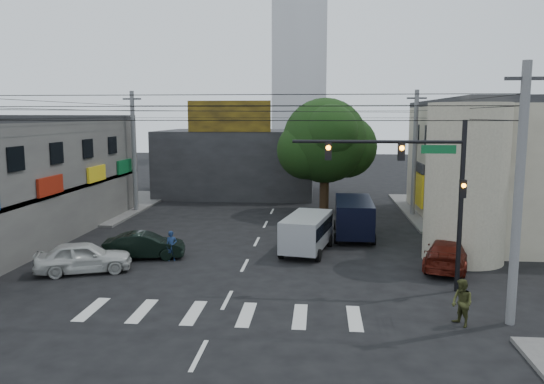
# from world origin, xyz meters

# --- Properties ---
(ground) EXTENTS (160.00, 160.00, 0.00)m
(ground) POSITION_xyz_m (0.00, 0.00, 0.00)
(ground) COLOR black
(ground) RESTS_ON ground
(sidewalk_far_left) EXTENTS (16.00, 16.00, 0.15)m
(sidewalk_far_left) POSITION_xyz_m (-18.00, 18.00, 0.07)
(sidewalk_far_left) COLOR #514F4C
(sidewalk_far_left) RESTS_ON ground
(sidewalk_far_right) EXTENTS (16.00, 16.00, 0.15)m
(sidewalk_far_right) POSITION_xyz_m (18.00, 18.00, 0.07)
(sidewalk_far_right) COLOR #514F4C
(sidewalk_far_right) RESTS_ON ground
(building_right) EXTENTS (14.00, 18.00, 8.00)m
(building_right) POSITION_xyz_m (18.00, 13.00, 4.00)
(building_right) COLOR gray
(building_right) RESTS_ON ground
(corner_column) EXTENTS (4.00, 4.00, 8.00)m
(corner_column) POSITION_xyz_m (11.00, 4.00, 4.00)
(corner_column) COLOR gray
(corner_column) RESTS_ON ground
(building_far) EXTENTS (14.00, 10.00, 6.00)m
(building_far) POSITION_xyz_m (-4.00, 26.00, 3.00)
(building_far) COLOR #232326
(building_far) RESTS_ON ground
(billboard) EXTENTS (7.00, 0.30, 2.60)m
(billboard) POSITION_xyz_m (-4.00, 21.10, 7.30)
(billboard) COLOR olive
(billboard) RESTS_ON building_far
(tower_distant) EXTENTS (9.00, 9.00, 44.00)m
(tower_distant) POSITION_xyz_m (0.00, 70.00, 22.00)
(tower_distant) COLOR silver
(tower_distant) RESTS_ON ground
(street_tree) EXTENTS (6.40, 6.40, 8.70)m
(street_tree) POSITION_xyz_m (4.00, 17.00, 5.47)
(street_tree) COLOR black
(street_tree) RESTS_ON ground
(traffic_gantry) EXTENTS (7.10, 0.35, 7.20)m
(traffic_gantry) POSITION_xyz_m (7.82, -1.00, 4.83)
(traffic_gantry) COLOR black
(traffic_gantry) RESTS_ON ground
(utility_pole_near_right) EXTENTS (0.32, 0.32, 9.20)m
(utility_pole_near_right) POSITION_xyz_m (10.50, -4.50, 4.60)
(utility_pole_near_right) COLOR #59595B
(utility_pole_near_right) RESTS_ON ground
(utility_pole_far_left) EXTENTS (0.32, 0.32, 9.20)m
(utility_pole_far_left) POSITION_xyz_m (-10.50, 16.00, 4.60)
(utility_pole_far_left) COLOR #59595B
(utility_pole_far_left) RESTS_ON ground
(utility_pole_far_right) EXTENTS (0.32, 0.32, 9.20)m
(utility_pole_far_right) POSITION_xyz_m (10.50, 16.00, 4.60)
(utility_pole_far_right) COLOR #59595B
(utility_pole_far_right) RESTS_ON ground
(dark_sedan) EXTENTS (2.91, 4.62, 1.35)m
(dark_sedan) POSITION_xyz_m (-5.38, 2.88, 0.68)
(dark_sedan) COLOR black
(dark_sedan) RESTS_ON ground
(white_compact) EXTENTS (4.61, 5.52, 1.49)m
(white_compact) POSITION_xyz_m (-7.41, 0.16, 0.74)
(white_compact) COLOR #B5B6B1
(white_compact) RESTS_ON ground
(maroon_sedan) EXTENTS (4.77, 5.99, 1.41)m
(maroon_sedan) POSITION_xyz_m (9.89, 2.47, 0.70)
(maroon_sedan) COLOR #49110A
(maroon_sedan) RESTS_ON ground
(silver_minivan) EXTENTS (5.46, 3.77, 2.02)m
(silver_minivan) POSITION_xyz_m (2.99, 4.83, 1.01)
(silver_minivan) COLOR #ADAFB5
(silver_minivan) RESTS_ON ground
(navy_van) EXTENTS (5.79, 2.39, 2.28)m
(navy_van) POSITION_xyz_m (5.75, 8.85, 1.14)
(navy_van) COLOR black
(navy_van) RESTS_ON ground
(traffic_officer) EXTENTS (0.78, 0.69, 1.54)m
(traffic_officer) POSITION_xyz_m (-3.84, 2.54, 0.77)
(traffic_officer) COLOR #16284D
(traffic_officer) RESTS_ON ground
(pedestrian_olive) EXTENTS (1.35, 1.32, 1.68)m
(pedestrian_olive) POSITION_xyz_m (8.71, -4.85, 0.84)
(pedestrian_olive) COLOR #363A1A
(pedestrian_olive) RESTS_ON ground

